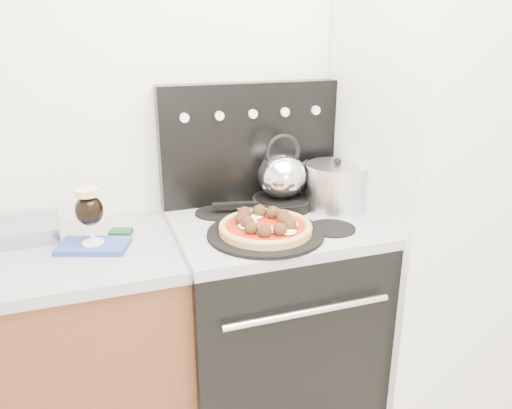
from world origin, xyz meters
name	(u,v)px	position (x,y,z in m)	size (l,w,h in m)	color
room_shell	(391,224)	(0.00, 0.29, 1.25)	(3.52, 3.01, 2.52)	beige
stove_body	(271,327)	(0.08, 1.18, 0.44)	(0.76, 0.65, 0.88)	black
cooktop	(272,226)	(0.08, 1.18, 0.90)	(0.76, 0.65, 0.04)	#ADADB2
backguard	(249,143)	(0.08, 1.45, 1.17)	(0.76, 0.08, 0.50)	black
fridge	(428,197)	(0.78, 1.15, 0.95)	(0.64, 0.68, 1.90)	silver
foil_sheet	(17,232)	(-0.84, 1.36, 0.93)	(0.29, 0.21, 0.06)	silver
oven_mitt	(93,246)	(-0.59, 1.18, 0.91)	(0.24, 0.14, 0.02)	#2F4B9E
beer_glass	(90,216)	(-0.59, 1.18, 1.02)	(0.09, 0.09, 0.20)	black
pizza_pan	(265,233)	(0.01, 1.05, 0.93)	(0.42, 0.42, 0.01)	black
pizza	(266,226)	(0.01, 1.05, 0.96)	(0.34, 0.34, 0.05)	tan
skillet	(282,203)	(0.17, 1.30, 0.94)	(0.25, 0.25, 0.04)	black
tea_kettle	(282,172)	(0.17, 1.30, 1.08)	(0.20, 0.20, 0.22)	white
stock_pot	(336,188)	(0.38, 1.22, 1.01)	(0.24, 0.24, 0.18)	silver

